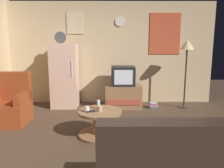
# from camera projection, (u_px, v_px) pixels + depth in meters

# --- Properties ---
(ground_plane) EXTENTS (12.00, 12.00, 0.00)m
(ground_plane) POSITION_uv_depth(u_px,v_px,m) (109.00, 142.00, 3.46)
(ground_plane) COLOR #4C3828
(wall_with_art) EXTENTS (5.20, 0.12, 2.52)m
(wall_with_art) POSITION_uv_depth(u_px,v_px,m) (110.00, 53.00, 5.64)
(wall_with_art) COLOR #D1B284
(wall_with_art) RESTS_ON ground_plane
(fridge) EXTENTS (0.60, 0.62, 1.77)m
(fridge) POSITION_uv_depth(u_px,v_px,m) (65.00, 75.00, 5.30)
(fridge) COLOR beige
(fridge) RESTS_ON ground_plane
(tv_stand) EXTENTS (0.84, 0.53, 0.54)m
(tv_stand) POSITION_uv_depth(u_px,v_px,m) (123.00, 96.00, 5.28)
(tv_stand) COLOR #8E6642
(tv_stand) RESTS_ON ground_plane
(crt_tv) EXTENTS (0.54, 0.51, 0.44)m
(crt_tv) POSITION_uv_depth(u_px,v_px,m) (123.00, 76.00, 5.19)
(crt_tv) COLOR black
(crt_tv) RESTS_ON tv_stand
(standing_lamp) EXTENTS (0.32, 0.32, 1.59)m
(standing_lamp) POSITION_uv_depth(u_px,v_px,m) (187.00, 50.00, 5.07)
(standing_lamp) COLOR #332D28
(standing_lamp) RESTS_ON ground_plane
(coffee_table) EXTENTS (0.72, 0.72, 0.43)m
(coffee_table) POSITION_uv_depth(u_px,v_px,m) (100.00, 123.00, 3.66)
(coffee_table) COLOR #8E6642
(coffee_table) RESTS_ON ground_plane
(wine_glass) EXTENTS (0.05, 0.05, 0.15)m
(wine_glass) POSITION_uv_depth(u_px,v_px,m) (98.00, 104.00, 3.72)
(wine_glass) COLOR silver
(wine_glass) RESTS_ON coffee_table
(mug_ceramic_white) EXTENTS (0.08, 0.08, 0.09)m
(mug_ceramic_white) POSITION_uv_depth(u_px,v_px,m) (87.00, 109.00, 3.55)
(mug_ceramic_white) COLOR silver
(mug_ceramic_white) RESTS_ON coffee_table
(mug_ceramic_tan) EXTENTS (0.08, 0.08, 0.09)m
(mug_ceramic_tan) POSITION_uv_depth(u_px,v_px,m) (100.00, 109.00, 3.57)
(mug_ceramic_tan) COLOR tan
(mug_ceramic_tan) RESTS_ON coffee_table
(remote_control) EXTENTS (0.16, 0.08, 0.02)m
(remote_control) POSITION_uv_depth(u_px,v_px,m) (90.00, 111.00, 3.55)
(remote_control) COLOR black
(remote_control) RESTS_ON coffee_table
(armchair) EXTENTS (0.68, 0.68, 0.96)m
(armchair) POSITION_uv_depth(u_px,v_px,m) (10.00, 105.00, 4.25)
(armchair) COLOR maroon
(armchair) RESTS_ON ground_plane
(book_stack) EXTENTS (0.20, 0.17, 0.13)m
(book_stack) POSITION_uv_depth(u_px,v_px,m) (153.00, 105.00, 5.26)
(book_stack) COLOR #59A047
(book_stack) RESTS_ON ground_plane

